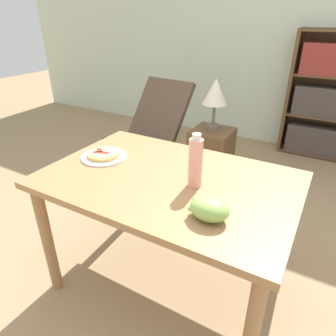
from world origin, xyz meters
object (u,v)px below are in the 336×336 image
(grape_bunch, at_px, (209,209))
(lounge_chair_near, at_px, (150,146))
(pizza_on_plate, at_px, (104,155))
(drink_bottle, at_px, (195,162))
(bookshelf, at_px, (323,100))
(side_table, at_px, (211,158))
(table_lamp, at_px, (215,94))

(grape_bunch, distance_m, lounge_chair_near, 1.87)
(pizza_on_plate, relative_size, drink_bottle, 0.99)
(drink_bottle, height_order, lounge_chair_near, drink_bottle)
(grape_bunch, bearing_deg, lounge_chair_near, 130.59)
(lounge_chair_near, xyz_separation_m, bookshelf, (1.37, 1.30, 0.34))
(grape_bunch, xyz_separation_m, lounge_chair_near, (-1.17, 1.37, -0.49))
(side_table, bearing_deg, grape_bunch, -68.89)
(bookshelf, distance_m, table_lamp, 1.47)
(drink_bottle, distance_m, table_lamp, 1.28)
(side_table, xyz_separation_m, table_lamp, (0.00, 0.00, 0.59))
(lounge_chair_near, bearing_deg, side_table, 12.29)
(grape_bunch, xyz_separation_m, side_table, (-0.55, 1.42, -0.50))
(pizza_on_plate, distance_m, drink_bottle, 0.58)
(table_lamp, bearing_deg, lounge_chair_near, -175.08)
(grape_bunch, distance_m, bookshelf, 2.68)
(grape_bunch, height_order, table_lamp, table_lamp)
(pizza_on_plate, height_order, grape_bunch, grape_bunch)
(pizza_on_plate, height_order, lounge_chair_near, lounge_chair_near)
(drink_bottle, distance_m, side_table, 1.40)
(pizza_on_plate, bearing_deg, bookshelf, 69.09)
(table_lamp, bearing_deg, pizza_on_plate, -98.71)
(drink_bottle, bearing_deg, pizza_on_plate, 177.28)
(pizza_on_plate, relative_size, side_table, 0.46)
(lounge_chair_near, bearing_deg, drink_bottle, -41.56)
(table_lamp, bearing_deg, drink_bottle, -72.20)
(drink_bottle, distance_m, bookshelf, 2.50)
(bookshelf, bearing_deg, drink_bottle, -98.25)
(lounge_chair_near, relative_size, table_lamp, 2.01)
(bookshelf, height_order, side_table, bookshelf)
(pizza_on_plate, distance_m, bookshelf, 2.61)
(grape_bunch, relative_size, lounge_chair_near, 0.19)
(bookshelf, relative_size, side_table, 2.42)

